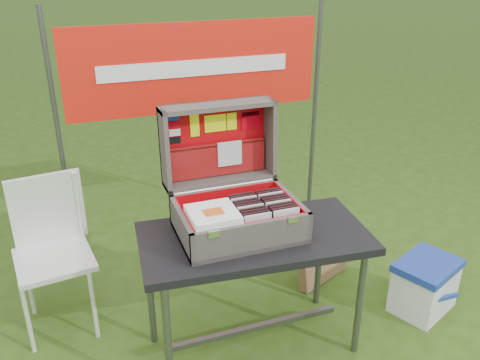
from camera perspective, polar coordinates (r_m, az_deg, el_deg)
name	(u,v)px	position (r m, az deg, el deg)	size (l,w,h in m)	color
ground	(258,350)	(2.88, 2.03, -18.52)	(80.00, 80.00, 0.00)	#2E4911
table	(254,293)	(2.68, 1.55, -12.58)	(1.11, 0.56, 0.70)	black
table_top	(254,238)	(2.50, 1.63, -6.55)	(1.11, 0.56, 0.04)	black
table_leg_fl	(168,348)	(2.43, -8.04, -18.18)	(0.04, 0.04, 0.66)	#59595B
table_leg_fr	(360,301)	(2.73, 13.30, -13.05)	(0.04, 0.04, 0.66)	#59595B
table_leg_bl	(150,292)	(2.76, -10.06, -12.27)	(0.04, 0.04, 0.66)	#59595B
table_leg_br	(319,256)	(3.03, 8.89, -8.47)	(0.04, 0.04, 0.66)	#59595B
table_brace	(253,328)	(2.82, 1.49, -16.28)	(0.96, 0.03, 0.03)	#59595B
suitcase	(234,175)	(2.42, -0.66, 0.57)	(0.59, 0.58, 0.57)	#574F45
suitcase_base_bottom	(238,231)	(2.49, -0.18, -5.72)	(0.59, 0.42, 0.02)	#574F45
suitcase_base_wall_front	(253,239)	(2.30, 1.49, -6.60)	(0.59, 0.02, 0.16)	#574F45
suitcase_base_wall_back	(226,201)	(2.63, -1.63, -2.42)	(0.59, 0.02, 0.16)	#574F45
suitcase_base_wall_left	(182,229)	(2.39, -6.55, -5.45)	(0.02, 0.42, 0.16)	#574F45
suitcase_base_wall_right	(291,210)	(2.56, 5.77, -3.32)	(0.02, 0.42, 0.16)	#574F45
suitcase_liner_floor	(238,228)	(2.49, -0.18, -5.43)	(0.54, 0.37, 0.01)	red
suitcase_latch_left	(214,234)	(2.20, -2.96, -6.07)	(0.05, 0.01, 0.03)	silver
suitcase_latch_right	(293,220)	(2.32, 5.95, -4.45)	(0.05, 0.01, 0.03)	silver
suitcase_hinge	(225,187)	(2.60, -1.73, -0.77)	(0.02, 0.02, 0.53)	silver
suitcase_lid_back	(215,140)	(2.66, -2.84, 4.50)	(0.59, 0.42, 0.02)	#574F45
suitcase_lid_rim_far	(217,106)	(2.55, -2.54, 8.33)	(0.59, 0.02, 0.16)	#574F45
suitcase_lid_rim_near	(220,180)	(2.67, -2.27, 0.06)	(0.59, 0.02, 0.16)	#574F45
suitcase_lid_rim_left	(165,150)	(2.54, -8.47, 3.31)	(0.02, 0.42, 0.16)	#574F45
suitcase_lid_rim_right	(269,137)	(2.69, 3.33, 4.80)	(0.02, 0.42, 0.16)	#574F45
suitcase_lid_liner	(216,141)	(2.65, -2.75, 4.42)	(0.54, 0.37, 0.01)	red
suitcase_liner_wall_front	(252,235)	(2.31, 1.37, -6.18)	(0.54, 0.01, 0.13)	red
suitcase_liner_wall_back	(226,201)	(2.61, -1.54, -2.33)	(0.54, 0.01, 0.13)	red
suitcase_liner_wall_left	(185,226)	(2.39, -6.23, -5.16)	(0.01, 0.37, 0.13)	red
suitcase_liner_wall_right	(289,208)	(2.55, 5.48, -3.15)	(0.01, 0.37, 0.13)	red
suitcase_lid_pocket	(217,160)	(2.66, -2.55, 2.30)	(0.52, 0.17, 0.03)	maroon
suitcase_pocket_edge	(217,145)	(2.63, -2.57, 3.98)	(0.51, 0.02, 0.02)	maroon
suitcase_pocket_cd	(230,153)	(2.65, -1.17, 3.00)	(0.13, 0.13, 0.01)	silver
lid_sticker_cc_a	(174,117)	(2.55, -7.45, 7.02)	(0.06, 0.04, 0.00)	#1933B2
lid_sticker_cc_b	(174,125)	(2.56, -7.40, 6.16)	(0.06, 0.04, 0.00)	#CB000F
lid_sticker_cc_c	(175,133)	(2.57, -7.34, 5.30)	(0.06, 0.04, 0.00)	white
lid_sticker_cc_d	(175,140)	(2.58, -7.28, 4.45)	(0.06, 0.04, 0.00)	black
lid_card_neon_tall	(195,126)	(2.59, -5.11, 6.11)	(0.05, 0.11, 0.00)	#D8F00C
lid_card_neon_main	(215,123)	(2.62, -2.78, 6.39)	(0.11, 0.09, 0.00)	#D8F00C
lid_card_neon_small	(232,121)	(2.64, -0.93, 6.60)	(0.05, 0.09, 0.00)	#D8F00C
lid_sticker_band	(251,119)	(2.68, 1.20, 6.83)	(0.10, 0.10, 0.00)	#CB000F
lid_sticker_band_bar	(251,114)	(2.67, 1.20, 7.45)	(0.09, 0.02, 0.00)	black
cd_left_0	(258,229)	(2.33, 2.02, -5.48)	(0.13, 0.01, 0.15)	silver
cd_left_1	(256,226)	(2.35, 1.81, -5.22)	(0.13, 0.01, 0.15)	black
cd_left_2	(254,224)	(2.37, 1.60, -4.96)	(0.13, 0.01, 0.15)	black
cd_left_3	(252,222)	(2.39, 1.40, -4.71)	(0.13, 0.01, 0.15)	black
cd_left_4	(251,220)	(2.40, 1.20, -4.46)	(0.13, 0.01, 0.15)	silver
cd_left_5	(249,217)	(2.42, 1.01, -4.21)	(0.13, 0.01, 0.15)	black
cd_left_6	(247,215)	(2.44, 0.81, -3.97)	(0.13, 0.01, 0.15)	black
cd_left_7	(246,213)	(2.46, 0.63, -3.73)	(0.13, 0.01, 0.15)	black
cd_left_8	(244,211)	(2.48, 0.44, -3.49)	(0.13, 0.01, 0.15)	silver
cd_left_9	(242,209)	(2.50, 0.26, -3.26)	(0.13, 0.01, 0.15)	black
cd_left_10	(241,207)	(2.52, 0.08, -3.03)	(0.13, 0.01, 0.15)	black
cd_right_0	(286,224)	(2.38, 5.18, -4.89)	(0.13, 0.01, 0.15)	silver
cd_right_1	(284,221)	(2.40, 4.95, -4.64)	(0.13, 0.01, 0.15)	black
cd_right_2	(282,219)	(2.42, 4.73, -4.39)	(0.13, 0.01, 0.15)	black
cd_right_3	(280,217)	(2.43, 4.51, -4.15)	(0.13, 0.01, 0.15)	black
cd_right_4	(278,215)	(2.45, 4.29, -3.91)	(0.13, 0.01, 0.15)	silver
cd_right_5	(276,213)	(2.47, 4.07, -3.67)	(0.13, 0.01, 0.15)	black
cd_right_6	(274,210)	(2.49, 3.86, -3.44)	(0.13, 0.01, 0.15)	black
cd_right_7	(272,208)	(2.51, 3.65, -3.21)	(0.13, 0.01, 0.15)	black
cd_right_8	(271,206)	(2.53, 3.45, -2.98)	(0.13, 0.01, 0.15)	silver
cd_right_9	(269,204)	(2.55, 3.24, -2.76)	(0.13, 0.01, 0.15)	black
cd_right_10	(267,202)	(2.56, 3.04, -2.54)	(0.13, 0.01, 0.15)	black
songbook_0	(213,216)	(2.32, -3.06, -4.11)	(0.22, 0.22, 0.01)	white
songbook_1	(213,215)	(2.31, -3.07, -4.00)	(0.22, 0.22, 0.01)	white
songbook_2	(213,215)	(2.31, -3.07, -3.89)	(0.22, 0.22, 0.01)	white
songbook_3	(213,214)	(2.31, -3.07, -3.78)	(0.22, 0.22, 0.01)	white
songbook_4	(213,213)	(2.31, -3.07, -3.67)	(0.22, 0.22, 0.01)	white
songbook_5	(213,212)	(2.30, -3.08, -3.56)	(0.22, 0.22, 0.01)	white
songbook_graphic	(213,212)	(2.29, -3.00, -3.58)	(0.09, 0.07, 0.00)	#D85919
cooler	(424,286)	(3.23, 20.00, -11.08)	(0.37, 0.28, 0.32)	white
cooler_body	(424,289)	(3.25, 19.94, -11.39)	(0.35, 0.26, 0.28)	white
cooler_lid	(428,266)	(3.16, 20.36, -8.99)	(0.37, 0.28, 0.04)	#1D3995
cooler_handle	(442,299)	(3.14, 21.74, -12.27)	(0.22, 0.02, 0.02)	#1D3995
chair	(54,261)	(2.95, -20.12, -8.56)	(0.39, 0.43, 0.86)	silver
chair_seat	(54,260)	(2.94, -20.15, -8.40)	(0.39, 0.39, 0.03)	silver
chair_backrest	(47,209)	(3.00, -20.82, -3.08)	(0.39, 0.03, 0.41)	silver
chair_leg_fl	(28,318)	(2.94, -22.75, -14.13)	(0.02, 0.02, 0.44)	silver
chair_leg_fr	(94,304)	(2.92, -16.12, -13.28)	(0.02, 0.02, 0.44)	silver
chair_leg_bl	(29,282)	(3.21, -22.64, -10.56)	(0.02, 0.02, 0.44)	silver
chair_leg_br	(88,271)	(3.19, -16.66, -9.76)	(0.02, 0.02, 0.44)	silver
chair_upright_left	(15,216)	(3.02, -23.92, -3.68)	(0.02, 0.02, 0.41)	silver
chair_upright_right	(79,206)	(3.00, -17.65, -2.81)	(0.02, 0.02, 0.41)	silver
cardboard_box	(322,250)	(3.31, 9.16, -7.72)	(0.41, 0.06, 0.43)	#A17848
banner_post_left	(61,152)	(3.24, -19.42, 2.96)	(0.03, 0.03, 1.70)	#59595B
banner_post_right	(314,122)	(3.64, 8.29, 6.41)	(0.03, 0.03, 1.70)	#59595B
banner	(195,68)	(3.21, -5.02, 12.46)	(1.60, 0.01, 0.55)	red
banner_text	(196,68)	(3.20, -4.96, 12.42)	(1.20, 0.00, 0.10)	white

